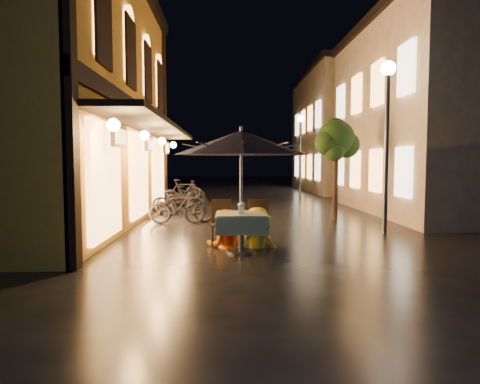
{
  "coord_description": "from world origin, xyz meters",
  "views": [
    {
      "loc": [
        -0.97,
        -8.42,
        1.77
      ],
      "look_at": [
        -0.66,
        0.47,
        1.15
      ],
      "focal_mm": 32.0,
      "sensor_mm": 36.0,
      "label": 1
    }
  ],
  "objects_px": {
    "person_yellow": "(258,208)",
    "cafe_table": "(241,223)",
    "streetlamp_near": "(387,115)",
    "patio_umbrella": "(241,143)",
    "bicycle_0": "(182,206)",
    "table_lantern": "(241,207)",
    "person_orange": "(225,210)"
  },
  "relations": [
    {
      "from": "patio_umbrella",
      "to": "streetlamp_near",
      "type": "bearing_deg",
      "value": 30.24
    },
    {
      "from": "person_yellow",
      "to": "streetlamp_near",
      "type": "bearing_deg",
      "value": -142.97
    },
    {
      "from": "streetlamp_near",
      "to": "cafe_table",
      "type": "distance_m",
      "value": 4.83
    },
    {
      "from": "person_orange",
      "to": "bicycle_0",
      "type": "bearing_deg",
      "value": -75.12
    },
    {
      "from": "bicycle_0",
      "to": "cafe_table",
      "type": "bearing_deg",
      "value": -167.72
    },
    {
      "from": "cafe_table",
      "to": "bicycle_0",
      "type": "bearing_deg",
      "value": 110.79
    },
    {
      "from": "person_yellow",
      "to": "patio_umbrella",
      "type": "bearing_deg",
      "value": 67.03
    },
    {
      "from": "streetlamp_near",
      "to": "bicycle_0",
      "type": "height_order",
      "value": "streetlamp_near"
    },
    {
      "from": "streetlamp_near",
      "to": "table_lantern",
      "type": "distance_m",
      "value": 4.76
    },
    {
      "from": "patio_umbrella",
      "to": "bicycle_0",
      "type": "xyz_separation_m",
      "value": [
        -1.55,
        4.08,
        -1.65
      ]
    },
    {
      "from": "streetlamp_near",
      "to": "cafe_table",
      "type": "xyz_separation_m",
      "value": [
        -3.66,
        -2.13,
        -2.33
      ]
    },
    {
      "from": "cafe_table",
      "to": "person_yellow",
      "type": "xyz_separation_m",
      "value": [
        0.36,
        0.54,
        0.22
      ]
    },
    {
      "from": "patio_umbrella",
      "to": "person_yellow",
      "type": "distance_m",
      "value": 1.49
    },
    {
      "from": "patio_umbrella",
      "to": "person_orange",
      "type": "xyz_separation_m",
      "value": [
        -0.32,
        0.6,
        -1.38
      ]
    },
    {
      "from": "table_lantern",
      "to": "person_yellow",
      "type": "height_order",
      "value": "person_yellow"
    },
    {
      "from": "cafe_table",
      "to": "patio_umbrella",
      "type": "height_order",
      "value": "patio_umbrella"
    },
    {
      "from": "person_orange",
      "to": "bicycle_0",
      "type": "xyz_separation_m",
      "value": [
        -1.23,
        3.48,
        -0.27
      ]
    },
    {
      "from": "table_lantern",
      "to": "bicycle_0",
      "type": "height_order",
      "value": "table_lantern"
    },
    {
      "from": "streetlamp_near",
      "to": "cafe_table",
      "type": "relative_size",
      "value": 4.27
    },
    {
      "from": "cafe_table",
      "to": "person_yellow",
      "type": "bearing_deg",
      "value": 55.85
    },
    {
      "from": "streetlamp_near",
      "to": "table_lantern",
      "type": "xyz_separation_m",
      "value": [
        -3.66,
        -2.3,
        -2.0
      ]
    },
    {
      "from": "cafe_table",
      "to": "patio_umbrella",
      "type": "bearing_deg",
      "value": 90.0
    },
    {
      "from": "cafe_table",
      "to": "table_lantern",
      "type": "bearing_deg",
      "value": -90.0
    },
    {
      "from": "person_orange",
      "to": "table_lantern",
      "type": "bearing_deg",
      "value": 108.33
    },
    {
      "from": "streetlamp_near",
      "to": "person_yellow",
      "type": "distance_m",
      "value": 4.22
    },
    {
      "from": "person_yellow",
      "to": "person_orange",
      "type": "bearing_deg",
      "value": 6.1
    },
    {
      "from": "person_yellow",
      "to": "cafe_table",
      "type": "bearing_deg",
      "value": 67.03
    },
    {
      "from": "patio_umbrella",
      "to": "table_lantern",
      "type": "xyz_separation_m",
      "value": [
        0.0,
        -0.17,
        -1.23
      ]
    },
    {
      "from": "table_lantern",
      "to": "cafe_table",
      "type": "bearing_deg",
      "value": 90.0
    },
    {
      "from": "patio_umbrella",
      "to": "bicycle_0",
      "type": "distance_m",
      "value": 4.66
    },
    {
      "from": "cafe_table",
      "to": "patio_umbrella",
      "type": "xyz_separation_m",
      "value": [
        0.0,
        0.0,
        1.56
      ]
    },
    {
      "from": "table_lantern",
      "to": "person_orange",
      "type": "bearing_deg",
      "value": 112.86
    }
  ]
}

